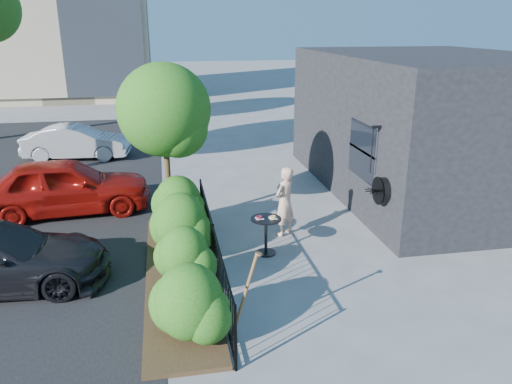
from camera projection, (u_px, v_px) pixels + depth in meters
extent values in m
plane|color=gray|center=(286.00, 268.00, 10.34)|extent=(120.00, 120.00, 0.00)
cube|color=black|center=(430.00, 123.00, 14.85)|extent=(6.00, 9.00, 4.00)
cube|color=black|center=(362.00, 151.00, 12.44)|extent=(0.04, 1.60, 1.40)
cube|color=black|center=(362.00, 151.00, 12.44)|extent=(0.05, 1.70, 0.06)
cylinder|color=black|center=(382.00, 191.00, 11.20)|extent=(0.18, 0.60, 0.60)
cylinder|color=black|center=(378.00, 191.00, 11.18)|extent=(0.03, 0.64, 0.64)
cube|color=black|center=(377.00, 127.00, 11.23)|extent=(0.25, 0.06, 0.06)
cylinder|color=black|center=(372.00, 151.00, 11.39)|extent=(0.02, 0.02, 1.05)
cylinder|color=black|center=(235.00, 338.00, 7.11)|extent=(0.05, 0.05, 1.10)
cylinder|color=black|center=(213.00, 250.00, 9.90)|extent=(0.05, 0.05, 1.10)
cylinder|color=black|center=(201.00, 200.00, 12.70)|extent=(0.05, 0.05, 1.10)
cube|color=black|center=(213.00, 226.00, 9.74)|extent=(0.03, 6.00, 0.03)
cube|color=black|center=(214.00, 270.00, 10.05)|extent=(0.03, 6.00, 0.03)
cylinder|color=black|center=(234.00, 334.00, 7.20)|extent=(0.02, 0.02, 1.04)
cylinder|color=black|center=(233.00, 326.00, 7.39)|extent=(0.02, 0.02, 1.04)
cylinder|color=black|center=(231.00, 319.00, 7.58)|extent=(0.02, 0.02, 1.04)
cylinder|color=black|center=(229.00, 312.00, 7.76)|extent=(0.02, 0.02, 1.04)
cylinder|color=black|center=(227.00, 305.00, 7.95)|extent=(0.02, 0.02, 1.04)
cylinder|color=black|center=(226.00, 299.00, 8.14)|extent=(0.02, 0.02, 1.04)
cylinder|color=black|center=(224.00, 293.00, 8.32)|extent=(0.02, 0.02, 1.04)
cylinder|color=black|center=(223.00, 287.00, 8.51)|extent=(0.02, 0.02, 1.04)
cylinder|color=black|center=(221.00, 281.00, 8.69)|extent=(0.02, 0.02, 1.04)
cylinder|color=black|center=(220.00, 276.00, 8.88)|extent=(0.02, 0.02, 1.04)
cylinder|color=black|center=(219.00, 270.00, 9.07)|extent=(0.02, 0.02, 1.04)
cylinder|color=black|center=(217.00, 265.00, 9.25)|extent=(0.02, 0.02, 1.04)
cylinder|color=black|center=(216.00, 261.00, 9.44)|extent=(0.02, 0.02, 1.04)
cylinder|color=black|center=(215.00, 256.00, 9.63)|extent=(0.02, 0.02, 1.04)
cylinder|color=black|center=(214.00, 252.00, 9.81)|extent=(0.02, 0.02, 1.04)
cylinder|color=black|center=(213.00, 247.00, 10.00)|extent=(0.02, 0.02, 1.04)
cylinder|color=black|center=(212.00, 243.00, 10.18)|extent=(0.02, 0.02, 1.04)
cylinder|color=black|center=(211.00, 239.00, 10.37)|extent=(0.02, 0.02, 1.04)
cylinder|color=black|center=(210.00, 236.00, 10.56)|extent=(0.02, 0.02, 1.04)
cylinder|color=black|center=(209.00, 232.00, 10.74)|extent=(0.02, 0.02, 1.04)
cylinder|color=black|center=(208.00, 228.00, 10.93)|extent=(0.02, 0.02, 1.04)
cylinder|color=black|center=(207.00, 225.00, 11.11)|extent=(0.02, 0.02, 1.04)
cylinder|color=black|center=(207.00, 222.00, 11.30)|extent=(0.02, 0.02, 1.04)
cylinder|color=black|center=(206.00, 218.00, 11.49)|extent=(0.02, 0.02, 1.04)
cylinder|color=black|center=(205.00, 215.00, 11.67)|extent=(0.02, 0.02, 1.04)
cylinder|color=black|center=(204.00, 212.00, 11.86)|extent=(0.02, 0.02, 1.04)
cylinder|color=black|center=(204.00, 209.00, 12.05)|extent=(0.02, 0.02, 1.04)
cylinder|color=black|center=(203.00, 207.00, 12.23)|extent=(0.02, 0.02, 1.04)
cylinder|color=black|center=(202.00, 204.00, 12.42)|extent=(0.02, 0.02, 1.04)
cylinder|color=black|center=(201.00, 201.00, 12.60)|extent=(0.02, 0.02, 1.04)
cube|color=#382616|center=(179.00, 276.00, 9.95)|extent=(1.30, 6.00, 0.08)
ellipsoid|color=#215212|center=(189.00, 304.00, 7.70)|extent=(1.10, 1.10, 1.24)
ellipsoid|color=#215212|center=(184.00, 258.00, 9.19)|extent=(1.10, 1.10, 1.24)
ellipsoid|color=#215212|center=(181.00, 227.00, 10.59)|extent=(1.10, 1.10, 1.24)
ellipsoid|color=#215212|center=(178.00, 205.00, 11.89)|extent=(1.10, 1.10, 1.24)
cylinder|color=#3F2B19|center=(168.00, 179.00, 12.16)|extent=(0.14, 0.14, 2.40)
sphere|color=#215212|center=(164.00, 112.00, 11.64)|extent=(2.20, 2.20, 2.20)
sphere|color=#215212|center=(178.00, 128.00, 11.61)|extent=(1.43, 1.43, 1.43)
cylinder|color=black|center=(266.00, 219.00, 10.74)|extent=(0.66, 0.66, 0.03)
cylinder|color=black|center=(266.00, 236.00, 10.87)|extent=(0.07, 0.07, 0.80)
cylinder|color=black|center=(266.00, 253.00, 10.99)|extent=(0.44, 0.44, 0.03)
cube|color=white|center=(259.00, 218.00, 10.72)|extent=(0.17, 0.17, 0.01)
cube|color=white|center=(273.00, 218.00, 10.73)|extent=(0.17, 0.17, 0.01)
torus|color=#4B0C17|center=(259.00, 217.00, 10.71)|extent=(0.15, 0.15, 0.05)
torus|color=tan|center=(273.00, 217.00, 10.72)|extent=(0.15, 0.15, 0.05)
imported|color=#DCAB8E|center=(285.00, 201.00, 11.74)|extent=(0.72, 0.70, 1.67)
cylinder|color=brown|center=(246.00, 292.00, 7.82)|extent=(0.42, 0.05, 1.33)
cube|color=gray|center=(234.00, 332.00, 8.01)|extent=(0.10, 0.20, 0.28)
cylinder|color=brown|center=(259.00, 254.00, 7.65)|extent=(0.11, 0.11, 0.06)
imported|color=#A9140E|center=(64.00, 186.00, 13.13)|extent=(4.51, 2.15, 1.49)
imported|color=#B5B5BA|center=(77.00, 142.00, 18.53)|extent=(3.91, 1.69, 1.25)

